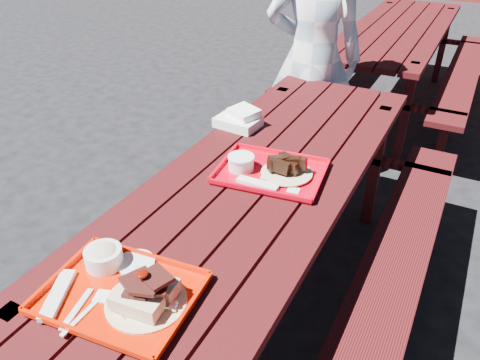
{
  "coord_description": "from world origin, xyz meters",
  "views": [
    {
      "loc": [
        0.69,
        -1.47,
        1.75
      ],
      "look_at": [
        0.0,
        -0.15,
        0.82
      ],
      "focal_mm": 35.0,
      "sensor_mm": 36.0,
      "label": 1
    }
  ],
  "objects_px": {
    "picnic_table_far": "(396,48)",
    "near_tray": "(123,283)",
    "far_tray": "(269,170)",
    "picnic_table_near": "(256,215)",
    "person": "(313,59)"
  },
  "relations": [
    {
      "from": "picnic_table_far",
      "to": "near_tray",
      "type": "distance_m",
      "value": 3.56
    },
    {
      "from": "picnic_table_near",
      "to": "near_tray",
      "type": "distance_m",
      "value": 0.79
    },
    {
      "from": "picnic_table_far",
      "to": "near_tray",
      "type": "bearing_deg",
      "value": -91.01
    },
    {
      "from": "near_tray",
      "to": "far_tray",
      "type": "distance_m",
      "value": 0.8
    },
    {
      "from": "near_tray",
      "to": "person",
      "type": "distance_m",
      "value": 2.08
    },
    {
      "from": "far_tray",
      "to": "picnic_table_near",
      "type": "bearing_deg",
      "value": -129.81
    },
    {
      "from": "picnic_table_far",
      "to": "far_tray",
      "type": "distance_m",
      "value": 2.77
    },
    {
      "from": "picnic_table_near",
      "to": "far_tray",
      "type": "distance_m",
      "value": 0.22
    },
    {
      "from": "picnic_table_far",
      "to": "person",
      "type": "height_order",
      "value": "person"
    },
    {
      "from": "near_tray",
      "to": "far_tray",
      "type": "relative_size",
      "value": 0.99
    },
    {
      "from": "picnic_table_far",
      "to": "near_tray",
      "type": "height_order",
      "value": "near_tray"
    },
    {
      "from": "near_tray",
      "to": "far_tray",
      "type": "height_order",
      "value": "near_tray"
    },
    {
      "from": "picnic_table_near",
      "to": "picnic_table_far",
      "type": "bearing_deg",
      "value": 90.0
    },
    {
      "from": "picnic_table_near",
      "to": "person",
      "type": "xyz_separation_m",
      "value": [
        -0.25,
        1.32,
        0.28
      ]
    },
    {
      "from": "picnic_table_far",
      "to": "person",
      "type": "relative_size",
      "value": 1.43
    }
  ]
}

